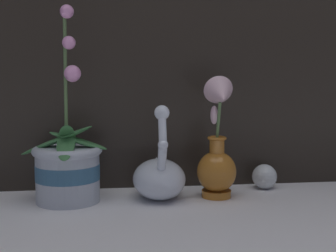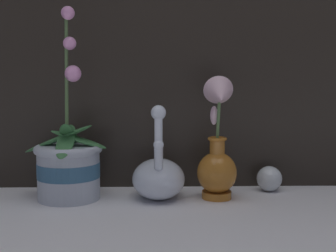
{
  "view_description": "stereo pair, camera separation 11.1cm",
  "coord_description": "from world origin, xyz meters",
  "px_view_note": "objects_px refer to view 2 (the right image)",
  "views": [
    {
      "loc": [
        -0.14,
        -0.99,
        0.29
      ],
      "look_at": [
        0.0,
        0.11,
        0.17
      ],
      "focal_mm": 50.0,
      "sensor_mm": 36.0,
      "label": 1
    },
    {
      "loc": [
        -0.02,
        -1.0,
        0.29
      ],
      "look_at": [
        0.0,
        0.11,
        0.17
      ],
      "focal_mm": 50.0,
      "sensor_mm": 36.0,
      "label": 2
    }
  ],
  "objects_px": {
    "blue_vase": "(217,156)",
    "orchid_potted_plant": "(69,163)",
    "swan_figurine": "(158,176)",
    "glass_sphere": "(269,179)"
  },
  "relations": [
    {
      "from": "blue_vase",
      "to": "orchid_potted_plant",
      "type": "bearing_deg",
      "value": 178.13
    },
    {
      "from": "swan_figurine",
      "to": "blue_vase",
      "type": "xyz_separation_m",
      "value": [
        0.14,
        -0.01,
        0.05
      ]
    },
    {
      "from": "swan_figurine",
      "to": "blue_vase",
      "type": "relative_size",
      "value": 0.78
    },
    {
      "from": "swan_figurine",
      "to": "blue_vase",
      "type": "distance_m",
      "value": 0.15
    },
    {
      "from": "swan_figurine",
      "to": "blue_vase",
      "type": "bearing_deg",
      "value": -4.36
    },
    {
      "from": "blue_vase",
      "to": "glass_sphere",
      "type": "bearing_deg",
      "value": 27.52
    },
    {
      "from": "orchid_potted_plant",
      "to": "blue_vase",
      "type": "distance_m",
      "value": 0.35
    },
    {
      "from": "glass_sphere",
      "to": "blue_vase",
      "type": "bearing_deg",
      "value": -152.48
    },
    {
      "from": "orchid_potted_plant",
      "to": "swan_figurine",
      "type": "height_order",
      "value": "orchid_potted_plant"
    },
    {
      "from": "swan_figurine",
      "to": "orchid_potted_plant",
      "type": "bearing_deg",
      "value": 179.75
    }
  ]
}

